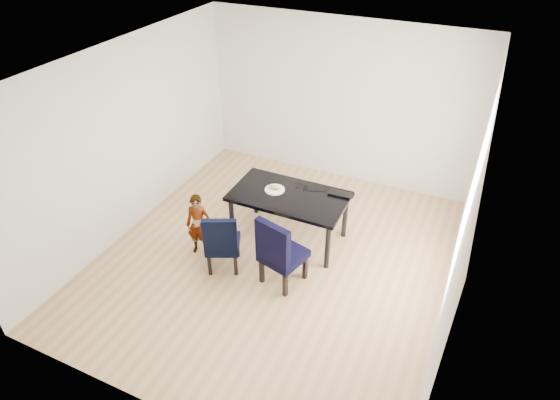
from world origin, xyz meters
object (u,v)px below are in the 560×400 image
at_px(dining_table, 289,217).
at_px(child, 198,225).
at_px(plate, 275,190).
at_px(laptop, 342,192).
at_px(chair_right, 284,250).
at_px(chair_left, 223,239).

xyz_separation_m(dining_table, child, (-0.99, -0.79, 0.09)).
xyz_separation_m(plate, laptop, (0.88, 0.32, 0.01)).
relative_size(dining_table, child, 1.73).
bearing_deg(plate, chair_right, -58.62).
bearing_deg(laptop, plate, 17.96).
distance_m(chair_left, laptop, 1.77).
height_order(dining_table, plate, plate).
height_order(dining_table, child, child).
height_order(child, laptop, child).
bearing_deg(child, plate, 33.03).
relative_size(dining_table, chair_right, 1.57).
xyz_separation_m(chair_left, child, (-0.44, 0.12, 0.01)).
bearing_deg(chair_right, plate, 136.46).
height_order(dining_table, chair_right, chair_right).
relative_size(chair_left, child, 0.97).
xyz_separation_m(child, plate, (0.76, 0.82, 0.29)).
relative_size(plate, laptop, 0.77).
distance_m(dining_table, chair_right, 0.89).
distance_m(plate, laptop, 0.94).
bearing_deg(dining_table, child, -141.33).
bearing_deg(child, chair_left, -28.73).
relative_size(chair_left, plate, 3.19).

